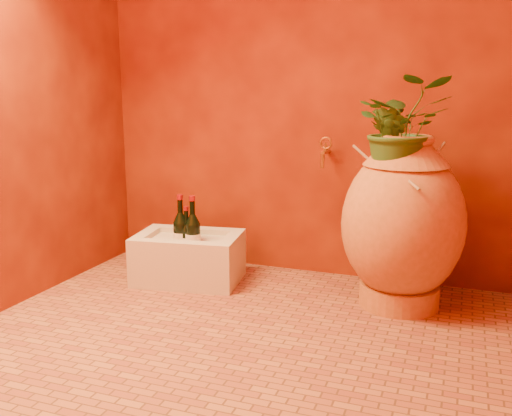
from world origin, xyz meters
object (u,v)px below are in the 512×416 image
at_px(wine_bottle_b, 187,239).
at_px(wine_bottle_c, 193,236).
at_px(stone_basin, 189,259).
at_px(wine_bottle_a, 181,235).
at_px(amphora, 403,223).
at_px(wall_tap, 325,151).

height_order(wine_bottle_b, wine_bottle_c, wine_bottle_c).
xyz_separation_m(stone_basin, wine_bottle_b, (0.01, -0.04, 0.12)).
height_order(stone_basin, wine_bottle_a, wine_bottle_a).
height_order(amphora, wine_bottle_b, amphora).
height_order(wine_bottle_b, wall_tap, wall_tap).
bearing_deg(wine_bottle_b, stone_basin, 106.15).
xyz_separation_m(stone_basin, wall_tap, (0.70, 0.32, 0.60)).
relative_size(stone_basin, wine_bottle_a, 1.77).
relative_size(amphora, wine_bottle_b, 2.95).
xyz_separation_m(wine_bottle_a, wine_bottle_c, (0.08, -0.00, -0.00)).
bearing_deg(stone_basin, amphora, 1.68).
bearing_deg(amphora, wine_bottle_c, -176.11).
relative_size(stone_basin, wine_bottle_c, 1.78).
xyz_separation_m(stone_basin, wine_bottle_c, (0.05, -0.04, 0.14)).
bearing_deg(wine_bottle_a, amphora, 3.42).
xyz_separation_m(wine_bottle_c, wall_tap, (0.64, 0.36, 0.46)).
xyz_separation_m(amphora, stone_basin, (-1.16, -0.03, -0.30)).
bearing_deg(amphora, wine_bottle_b, -176.49).
bearing_deg(stone_basin, wall_tap, 24.75).
distance_m(stone_basin, wine_bottle_a, 0.15).
bearing_deg(amphora, stone_basin, -178.32).
distance_m(wine_bottle_a, wine_bottle_c, 0.08).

